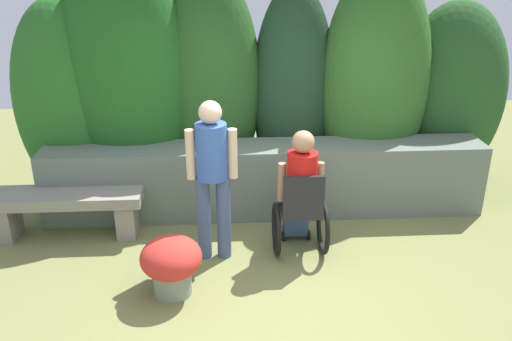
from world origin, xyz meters
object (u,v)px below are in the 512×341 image
(person_standing_companion, at_px, (212,171))
(flower_pot_purple_near, at_px, (171,263))
(stone_bench, at_px, (66,206))
(person_in_wheelchair, at_px, (300,196))

(person_standing_companion, height_order, flower_pot_purple_near, person_standing_companion)
(stone_bench, bearing_deg, flower_pot_purple_near, -45.81)
(stone_bench, relative_size, person_standing_companion, 1.01)
(person_standing_companion, bearing_deg, flower_pot_purple_near, -107.40)
(stone_bench, xyz_separation_m, flower_pot_purple_near, (1.23, -1.16, -0.03))
(stone_bench, relative_size, person_in_wheelchair, 1.24)
(person_in_wheelchair, height_order, flower_pot_purple_near, person_in_wheelchair)
(stone_bench, relative_size, flower_pot_purple_near, 2.97)
(person_standing_companion, relative_size, flower_pot_purple_near, 2.94)
(person_standing_companion, bearing_deg, person_in_wheelchair, 17.70)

